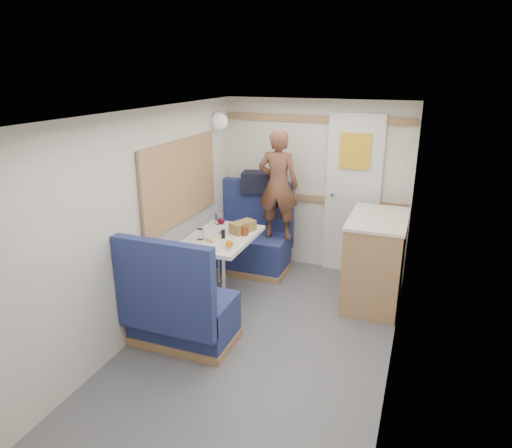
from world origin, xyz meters
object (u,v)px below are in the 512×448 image
at_px(duffel_bag, 264,182).
at_px(tray, 213,245).
at_px(galley_counter, 375,259).
at_px(cheese_block, 212,240).
at_px(pepper_grinder, 223,235).
at_px(dinette_table, 221,250).
at_px(bread_loaf, 243,227).
at_px(bench_near, 180,314).
at_px(beer_glass, 245,231).
at_px(orange_fruit, 229,244).
at_px(person, 278,185).
at_px(dome_light, 219,121).
at_px(tumbler_left, 200,234).
at_px(wine_glass, 221,222).
at_px(tumbler_mid, 218,219).
at_px(bench_far, 252,245).

bearing_deg(duffel_bag, tray, -100.51).
distance_m(galley_counter, tray, 1.67).
height_order(cheese_block, pepper_grinder, pepper_grinder).
height_order(dinette_table, bread_loaf, bread_loaf).
bearing_deg(duffel_bag, bench_near, -101.53).
bearing_deg(tray, beer_glass, 63.96).
xyz_separation_m(orange_fruit, bread_loaf, (-0.07, 0.49, 0.00)).
height_order(person, cheese_block, person).
relative_size(cheese_block, bread_loaf, 0.41).
distance_m(dinette_table, orange_fruit, 0.43).
relative_size(dinette_table, duffel_bag, 1.80).
bearing_deg(bench_near, beer_glass, 76.86).
bearing_deg(dome_light, duffel_bag, 31.21).
height_order(person, orange_fruit, person).
height_order(dome_light, cheese_block, dome_light).
xyz_separation_m(galley_counter, tumbler_left, (-1.62, -0.70, 0.31)).
height_order(dome_light, tumbler_left, dome_light).
bearing_deg(wine_glass, person, 65.84).
xyz_separation_m(orange_fruit, tumbler_mid, (-0.41, 0.63, 0.01)).
distance_m(orange_fruit, bread_loaf, 0.50).
distance_m(beer_glass, pepper_grinder, 0.24).
distance_m(dome_light, orange_fruit, 1.63).
relative_size(bench_near, tumbler_left, 9.88).
bearing_deg(tumbler_mid, galley_counter, 7.44).
bearing_deg(cheese_block, dome_light, 110.13).
relative_size(person, bread_loaf, 4.73).
bearing_deg(dinette_table, beer_glass, 23.75).
height_order(person, pepper_grinder, person).
xyz_separation_m(galley_counter, wine_glass, (-1.50, -0.47, 0.38)).
bearing_deg(bench_near, dinette_table, 90.00).
distance_m(dinette_table, wine_glass, 0.29).
distance_m(dome_light, bread_loaf, 1.30).
height_order(dinette_table, galley_counter, galley_counter).
xyz_separation_m(bench_near, tumbler_mid, (-0.19, 1.20, 0.48)).
distance_m(person, tumbler_left, 1.16).
bearing_deg(dinette_table, tumbler_mid, 119.06).
height_order(orange_fruit, beer_glass, beer_glass).
height_order(orange_fruit, pepper_grinder, pepper_grinder).
distance_m(cheese_block, tumbler_left, 0.16).
bearing_deg(tumbler_left, duffel_bag, 80.87).
xyz_separation_m(orange_fruit, pepper_grinder, (-0.16, 0.21, -0.00)).
bearing_deg(orange_fruit, dinette_table, 127.16).
xyz_separation_m(tray, pepper_grinder, (0.02, 0.19, 0.04)).
xyz_separation_m(dinette_table, person, (0.32, 0.86, 0.51)).
xyz_separation_m(galley_counter, pepper_grinder, (-1.40, -0.63, 0.30)).
bearing_deg(bench_far, dome_light, -177.88).
relative_size(galley_counter, wine_glass, 5.48).
height_order(pepper_grinder, bread_loaf, bread_loaf).
bearing_deg(bench_far, person, -1.49).
xyz_separation_m(galley_counter, person, (-1.15, 0.31, 0.61)).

